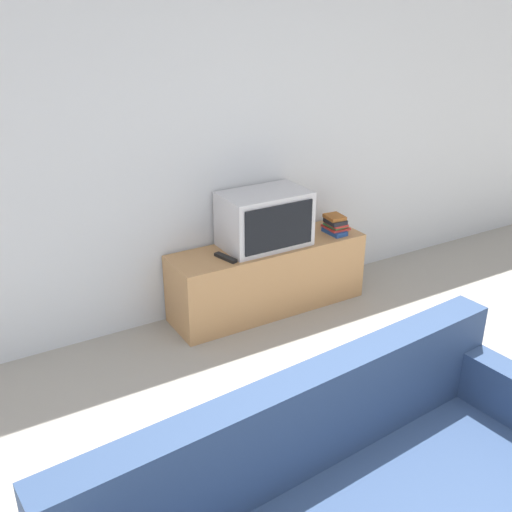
{
  "coord_description": "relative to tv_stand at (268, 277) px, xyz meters",
  "views": [
    {
      "loc": [
        -1.72,
        -0.72,
        2.24
      ],
      "look_at": [
        0.1,
        2.35,
        0.67
      ],
      "focal_mm": 42.0,
      "sensor_mm": 36.0,
      "label": 1
    }
  ],
  "objects": [
    {
      "name": "television",
      "position": [
        -0.02,
        0.01,
        0.47
      ],
      "size": [
        0.63,
        0.41,
        0.41
      ],
      "color": "silver",
      "rests_on": "tv_stand"
    },
    {
      "name": "tv_stand",
      "position": [
        0.0,
        0.0,
        0.0
      ],
      "size": [
        1.52,
        0.43,
        0.53
      ],
      "color": "tan",
      "rests_on": "ground_plane"
    },
    {
      "name": "book_stack",
      "position": [
        0.57,
        -0.06,
        0.33
      ],
      "size": [
        0.18,
        0.21,
        0.15
      ],
      "color": "#23478E",
      "rests_on": "tv_stand"
    },
    {
      "name": "remote_on_stand",
      "position": [
        -0.4,
        -0.07,
        0.28
      ],
      "size": [
        0.09,
        0.2,
        0.02
      ],
      "rotation": [
        0.0,
        0.0,
        0.24
      ],
      "color": "black",
      "rests_on": "tv_stand"
    },
    {
      "name": "wall_back",
      "position": [
        -0.45,
        0.27,
        1.04
      ],
      "size": [
        9.0,
        0.06,
        2.6
      ],
      "color": "silver",
      "rests_on": "ground_plane"
    }
  ]
}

